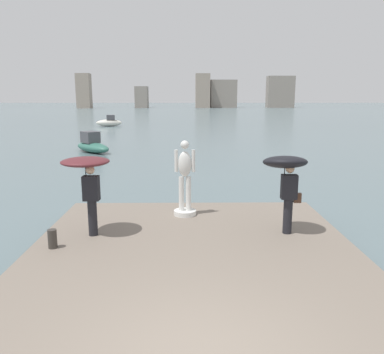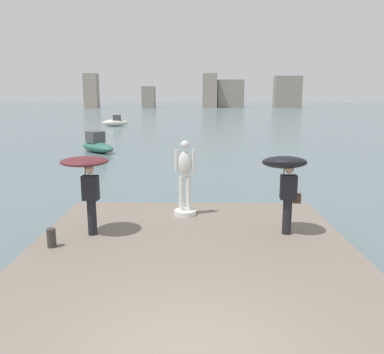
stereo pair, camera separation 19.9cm
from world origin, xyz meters
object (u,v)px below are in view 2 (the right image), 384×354
object	(u,v)px
onlooker_right	(285,171)
boat_far	(115,122)
mooring_bollard	(51,238)
boat_near	(97,145)
statue_white_figure	(185,183)
onlooker_left	(86,172)

from	to	relation	value
onlooker_right	boat_far	size ratio (longest dim) A/B	0.59
mooring_bollard	boat_far	distance (m)	42.84
onlooker_right	boat_near	distance (m)	19.57
statue_white_figure	boat_near	world-z (taller)	statue_white_figure
boat_far	statue_white_figure	bearing A→B (deg)	-76.08
mooring_bollard	onlooker_right	bearing A→B (deg)	9.87
onlooker_right	boat_far	world-z (taller)	onlooker_right
statue_white_figure	mooring_bollard	bearing A→B (deg)	-140.07
onlooker_right	boat_near	xyz separation A→B (m)	(-8.85, 17.39, -1.49)
statue_white_figure	onlooker_right	size ratio (longest dim) A/B	1.07
onlooker_right	boat_near	bearing A→B (deg)	116.97
boat_near	boat_far	bearing A→B (deg)	98.26
mooring_bollard	boat_near	size ratio (longest dim) A/B	0.12
statue_white_figure	boat_near	bearing A→B (deg)	111.95
statue_white_figure	onlooker_left	bearing A→B (deg)	-145.22
statue_white_figure	mooring_bollard	distance (m)	3.92
mooring_bollard	boat_far	bearing A→B (deg)	99.29
boat_near	onlooker_right	bearing A→B (deg)	-63.03
statue_white_figure	mooring_bollard	size ratio (longest dim) A/B	4.98
onlooker_right	boat_far	xyz separation A→B (m)	(-12.32, 41.33, -1.44)
onlooker_left	boat_near	distance (m)	18.00
statue_white_figure	boat_near	xyz separation A→B (m)	(-6.39, 15.86, -0.85)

